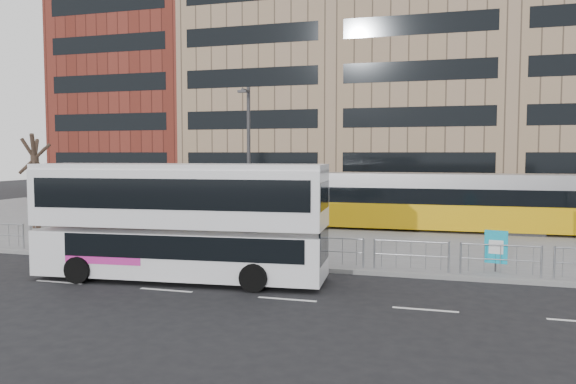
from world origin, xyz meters
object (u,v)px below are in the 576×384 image
(pedestrian, at_px, (145,223))
(traffic_light_west, at_px, (249,207))
(lamp_post_west, at_px, (248,155))
(double_decker_bus, at_px, (180,218))
(tram, at_px, (355,200))
(bare_tree, at_px, (34,132))
(ad_panel, at_px, (496,248))

(pedestrian, relative_size, traffic_light_west, 0.63)
(traffic_light_west, height_order, lamp_post_west, lamp_post_west)
(double_decker_bus, relative_size, tram, 0.39)
(pedestrian, bearing_deg, double_decker_bus, -145.00)
(double_decker_bus, relative_size, lamp_post_west, 1.35)
(lamp_post_west, height_order, bare_tree, lamp_post_west)
(traffic_light_west, bearing_deg, ad_panel, -18.80)
(traffic_light_west, relative_size, lamp_post_west, 0.41)
(bare_tree, bearing_deg, pedestrian, -20.01)
(tram, bearing_deg, bare_tree, -163.73)
(tram, xyz_separation_m, ad_panel, (6.74, -10.43, -0.69))
(double_decker_bus, xyz_separation_m, pedestrian, (-4.73, 5.72, -1.02))
(double_decker_bus, bearing_deg, bare_tree, 141.68)
(bare_tree, bearing_deg, ad_panel, -12.27)
(pedestrian, bearing_deg, tram, -49.68)
(ad_panel, relative_size, bare_tree, 0.20)
(double_decker_bus, xyz_separation_m, bare_tree, (-13.42, 8.88, 3.35))
(double_decker_bus, height_order, tram, double_decker_bus)
(pedestrian, height_order, lamp_post_west, lamp_post_west)
(double_decker_bus, relative_size, pedestrian, 5.15)
(lamp_post_west, bearing_deg, tram, 45.72)
(double_decker_bus, distance_m, lamp_post_west, 9.64)
(tram, height_order, lamp_post_west, lamp_post_west)
(ad_panel, relative_size, lamp_post_west, 0.20)
(double_decker_bus, distance_m, traffic_light_west, 4.48)
(double_decker_bus, bearing_deg, pedestrian, 124.77)
(ad_panel, height_order, bare_tree, bare_tree)
(ad_panel, xyz_separation_m, bare_tree, (-23.86, 5.19, 4.50))
(bare_tree, bearing_deg, lamp_post_west, 2.21)
(tram, relative_size, bare_tree, 3.56)
(pedestrian, xyz_separation_m, bare_tree, (-8.69, 3.16, 4.37))
(double_decker_bus, height_order, ad_panel, double_decker_bus)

